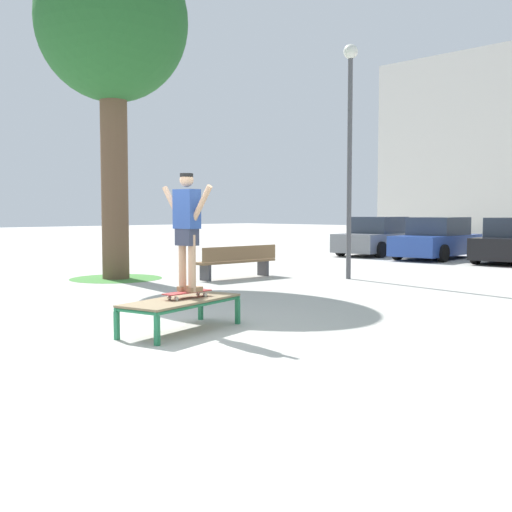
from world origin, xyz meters
name	(u,v)px	position (x,y,z in m)	size (l,w,h in m)	color
ground_plane	(137,334)	(0.00, 0.00, 0.00)	(120.00, 120.00, 0.00)	#B7B5AD
skate_box	(181,302)	(0.27, 0.56, 0.41)	(1.17, 2.02, 0.46)	#237A4C
skateboard	(187,293)	(0.23, 0.70, 0.54)	(0.26, 0.81, 0.09)	#B23333
skater	(187,223)	(0.23, 0.71, 1.53)	(1.00, 0.31, 1.69)	tan
tree_near_left	(112,27)	(-6.54, 3.80, 6.26)	(3.75, 3.75, 8.38)	brown
grass_patch_near_left	(116,278)	(-6.54, 3.80, 0.00)	(2.32, 2.32, 0.01)	#47893D
car_grey	(377,237)	(-6.96, 15.98, 0.69)	(2.27, 4.36, 1.50)	slate
car_blue	(437,240)	(-4.26, 15.78, 0.69)	(2.15, 4.31, 1.50)	#28479E
park_bench	(237,261)	(-4.43, 6.03, 0.45)	(0.57, 2.42, 0.83)	brown
light_post	(350,126)	(-2.34, 7.95, 3.83)	(0.36, 0.36, 5.83)	#4C4C51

